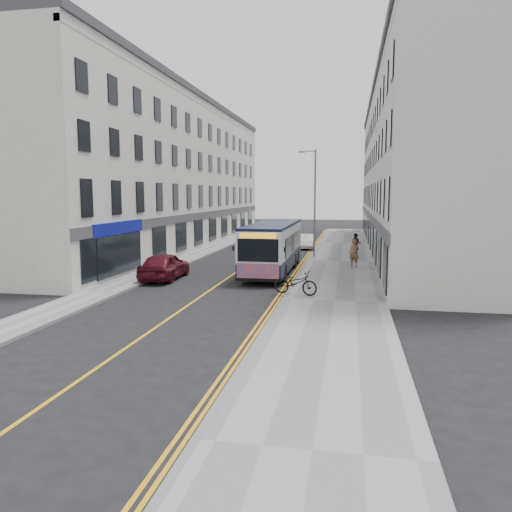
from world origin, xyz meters
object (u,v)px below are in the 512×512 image
at_px(pedestrian_far, 356,243).
at_px(car_maroon, 164,266).
at_px(pedestrian_near, 354,253).
at_px(city_bus, 273,245).
at_px(bicycle, 296,283).
at_px(car_white, 306,241).
at_px(streetlamp, 314,199).

distance_m(pedestrian_far, car_maroon, 17.13).
bearing_deg(pedestrian_near, city_bus, -134.23).
bearing_deg(pedestrian_near, bicycle, -85.63).
bearing_deg(pedestrian_near, car_white, 130.33).
bearing_deg(car_white, car_maroon, -115.70).
relative_size(pedestrian_far, car_maroon, 0.35).
height_order(city_bus, bicycle, city_bus).
relative_size(pedestrian_near, car_maroon, 0.39).
relative_size(streetlamp, pedestrian_far, 4.98).
distance_m(bicycle, pedestrian_far, 17.08).
bearing_deg(bicycle, streetlamp, 16.81).
bearing_deg(city_bus, streetlamp, 74.73).
bearing_deg(streetlamp, pedestrian_near, -57.80).
xyz_separation_m(pedestrian_far, car_maroon, (-10.75, -13.34, -0.15)).
bearing_deg(pedestrian_far, car_maroon, -121.60).
relative_size(city_bus, car_maroon, 2.30).
distance_m(bicycle, pedestrian_near, 9.92).
distance_m(city_bus, pedestrian_far, 10.92).
bearing_deg(car_maroon, city_bus, -147.50).
bearing_deg(city_bus, bicycle, -73.30).
distance_m(bicycle, car_maroon, 8.54).
distance_m(streetlamp, city_bus, 7.82).
bearing_deg(streetlamp, pedestrian_far, 38.75).
xyz_separation_m(streetlamp, city_bus, (-1.93, -7.07, -2.73)).
distance_m(streetlamp, pedestrian_near, 6.55).
distance_m(pedestrian_near, car_maroon, 12.17).
relative_size(city_bus, car_white, 2.75).
bearing_deg(pedestrian_near, car_maroon, -129.70).
xyz_separation_m(bicycle, car_maroon, (-7.80, 3.49, 0.09)).
xyz_separation_m(pedestrian_near, pedestrian_far, (0.18, 7.30, -0.09)).
height_order(pedestrian_far, car_white, pedestrian_far).
xyz_separation_m(car_white, car_maroon, (-6.48, -17.38, 0.15)).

